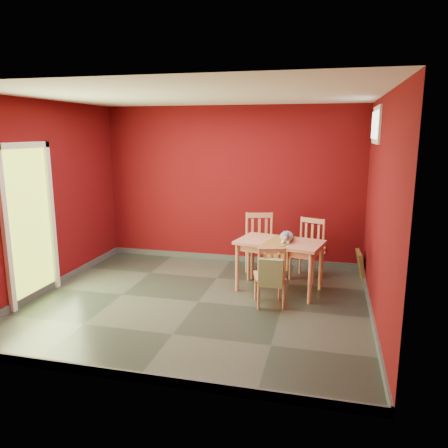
% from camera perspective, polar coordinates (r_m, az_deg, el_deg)
% --- Properties ---
extents(ground, '(4.50, 4.50, 0.00)m').
position_cam_1_polar(ground, '(6.03, -3.38, -10.10)').
color(ground, '#2D342D').
rests_on(ground, ground).
extents(room_shell, '(4.50, 4.50, 4.50)m').
position_cam_1_polar(room_shell, '(6.01, -3.38, -9.66)').
color(room_shell, '#56080C').
rests_on(room_shell, ground).
extents(doorway, '(0.06, 1.01, 2.13)m').
position_cam_1_polar(doorway, '(6.38, -24.13, 0.65)').
color(doorway, '#B7D838').
rests_on(doorway, ground).
extents(window, '(0.05, 0.90, 0.50)m').
position_cam_1_polar(window, '(6.36, 19.26, 12.12)').
color(window, white).
rests_on(window, room_shell).
extents(outlet_plate, '(0.08, 0.02, 0.12)m').
position_cam_1_polar(outlet_plate, '(7.58, 12.80, -3.34)').
color(outlet_plate, silver).
rests_on(outlet_plate, room_shell).
extents(dining_table, '(1.31, 0.93, 0.74)m').
position_cam_1_polar(dining_table, '(6.28, 7.28, -3.03)').
color(dining_table, tan).
rests_on(dining_table, ground).
extents(table_runner, '(0.44, 0.70, 0.33)m').
position_cam_1_polar(table_runner, '(6.16, 7.18, -2.90)').
color(table_runner, '#925D25').
rests_on(table_runner, dining_table).
extents(chair_far_left, '(0.57, 0.57, 1.00)m').
position_cam_1_polar(chair_far_left, '(6.95, 4.72, -2.68)').
color(chair_far_left, tan).
rests_on(chair_far_left, ground).
extents(chair_far_right, '(0.56, 0.56, 0.94)m').
position_cam_1_polar(chair_far_right, '(6.94, 10.93, -3.14)').
color(chair_far_right, tan).
rests_on(chair_far_right, ground).
extents(chair_near, '(0.48, 0.48, 0.82)m').
position_cam_1_polar(chair_near, '(5.78, 6.04, -6.68)').
color(chair_near, tan).
rests_on(chair_near, ground).
extents(tote_bag, '(0.31, 0.19, 0.43)m').
position_cam_1_polar(tote_bag, '(5.55, 6.14, -6.36)').
color(tote_bag, '#7B8E5B').
rests_on(tote_bag, chair_near).
extents(cat, '(0.27, 0.42, 0.20)m').
position_cam_1_polar(cat, '(6.23, 8.21, -1.36)').
color(cat, slate).
rests_on(cat, table_runner).
extents(picture_frame, '(0.17, 0.45, 0.44)m').
position_cam_1_polar(picture_frame, '(7.16, 17.43, -5.17)').
color(picture_frame, brown).
rests_on(picture_frame, ground).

